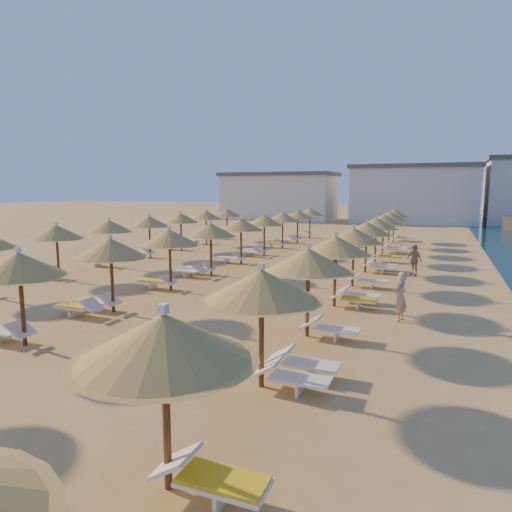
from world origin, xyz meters
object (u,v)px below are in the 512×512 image
at_px(beachgoer_a, 400,296).
at_px(parasol_row_west, 211,231).
at_px(beachgoer_c, 414,260).
at_px(parasol_row_east, 354,236).

bearing_deg(beachgoer_a, parasol_row_west, -102.33).
relative_size(parasol_row_west, beachgoer_a, 24.32).
height_order(parasol_row_west, beachgoer_c, parasol_row_west).
relative_size(parasol_row_west, beachgoer_c, 25.25).
bearing_deg(parasol_row_east, parasol_row_west, 180.00).
distance_m(parasol_row_east, parasol_row_west, 7.12).
bearing_deg(beachgoer_c, parasol_row_west, -116.57).
height_order(parasol_row_east, beachgoer_a, parasol_row_east).
bearing_deg(parasol_row_east, beachgoer_c, 57.60).
xyz_separation_m(parasol_row_west, beachgoer_a, (9.54, -4.82, -1.43)).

